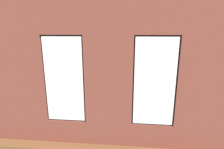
{
  "coord_description": "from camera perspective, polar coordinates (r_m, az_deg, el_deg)",
  "views": [
    {
      "loc": [
        -0.44,
        6.31,
        2.69
      ],
      "look_at": [
        0.13,
        0.4,
        1.19
      ],
      "focal_mm": 28.0,
      "sensor_mm": 36.0,
      "label": 1
    }
  ],
  "objects": [
    {
      "name": "media_console",
      "position": [
        7.22,
        -20.83,
        -6.72
      ],
      "size": [
        1.02,
        0.42,
        0.45
      ],
      "primitive_type": "cube",
      "color": "black",
      "rests_on": "ground_plane"
    },
    {
      "name": "candle_jar",
      "position": [
        6.7,
        1.07,
        -5.05
      ],
      "size": [
        0.08,
        0.08,
        0.09
      ],
      "primitive_type": "cylinder",
      "color": "#B7333D",
      "rests_on": "coffee_table"
    },
    {
      "name": "potted_plant_corner_near_left",
      "position": [
        8.75,
        19.04,
        0.16
      ],
      "size": [
        0.64,
        0.64,
        1.04
      ],
      "color": "#9E5638",
      "rests_on": "ground_plane"
    },
    {
      "name": "potted_plant_mid_room_small",
      "position": [
        7.34,
        10.77,
        -4.61
      ],
      "size": [
        0.29,
        0.29,
        0.53
      ],
      "color": "#47423D",
      "rests_on": "ground_plane"
    },
    {
      "name": "potted_plant_foreground_right",
      "position": [
        8.92,
        -13.21,
        1.16
      ],
      "size": [
        0.9,
        0.92,
        1.27
      ],
      "color": "brown",
      "rests_on": "ground_plane"
    },
    {
      "name": "cup_ceramic",
      "position": [
        6.61,
        -2.46,
        -5.33
      ],
      "size": [
        0.08,
        0.08,
        0.09
      ],
      "primitive_type": "cylinder",
      "color": "#B23D38",
      "rests_on": "coffee_table"
    },
    {
      "name": "white_wall_right",
      "position": [
        7.09,
        -23.7,
        4.65
      ],
      "size": [
        0.1,
        4.92,
        3.32
      ],
      "primitive_type": "cube",
      "color": "white",
      "rests_on": "ground_plane"
    },
    {
      "name": "couch_left",
      "position": [
        6.91,
        21.43,
        -6.8
      ],
      "size": [
        0.98,
        1.91,
        0.8
      ],
      "rotation": [
        0.0,
        0.0,
        1.51
      ],
      "color": "black",
      "rests_on": "ground_plane"
    },
    {
      "name": "potted_plant_between_couches",
      "position": [
        5.01,
        16.44,
        -11.68
      ],
      "size": [
        0.77,
        0.74,
        1.29
      ],
      "color": "beige",
      "rests_on": "ground_plane"
    },
    {
      "name": "couch_by_window",
      "position": [
        4.99,
        -0.07,
        -14.0
      ],
      "size": [
        1.88,
        0.87,
        0.8
      ],
      "color": "black",
      "rests_on": "ground_plane"
    },
    {
      "name": "potted_plant_beside_window_right",
      "position": [
        5.53,
        -25.45,
        -10.14
      ],
      "size": [
        0.53,
        0.53,
        0.81
      ],
      "color": "#9E5638",
      "rests_on": "ground_plane"
    },
    {
      "name": "tv_flatscreen",
      "position": [
        7.04,
        -21.24,
        -2.22
      ],
      "size": [
        1.06,
        0.2,
        0.72
      ],
      "color": "black",
      "rests_on": "media_console"
    },
    {
      "name": "remote_silver",
      "position": [
        6.51,
        -1.65,
        -5.97
      ],
      "size": [
        0.18,
        0.12,
        0.02
      ],
      "primitive_type": "cube",
      "rotation": [
        0.0,
        0.0,
        4.27
      ],
      "color": "#B2B2B7",
      "rests_on": "coffee_table"
    },
    {
      "name": "coffee_table",
      "position": [
        6.65,
        -2.46,
        -6.12
      ],
      "size": [
        1.44,
        0.75,
        0.43
      ],
      "color": "olive",
      "rests_on": "ground_plane"
    },
    {
      "name": "brick_wall_with_windows",
      "position": [
        3.9,
        -1.16,
        -1.25
      ],
      "size": [
        6.11,
        0.3,
        3.32
      ],
      "color": "brown",
      "rests_on": "ground_plane"
    },
    {
      "name": "ground_plane",
      "position": [
        6.89,
        1.44,
        -9.22
      ],
      "size": [
        6.71,
        5.92,
        0.1
      ],
      "primitive_type": "cube",
      "color": "brown"
    },
    {
      "name": "potted_plant_corner_far_left",
      "position": [
        5.17,
        29.12,
        -10.86
      ],
      "size": [
        0.66,
        0.66,
        1.01
      ],
      "color": "#47423D",
      "rests_on": "ground_plane"
    },
    {
      "name": "table_plant_small",
      "position": [
        6.7,
        -3.89,
        -4.32
      ],
      "size": [
        0.15,
        0.15,
        0.24
      ],
      "color": "beige",
      "rests_on": "coffee_table"
    }
  ]
}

